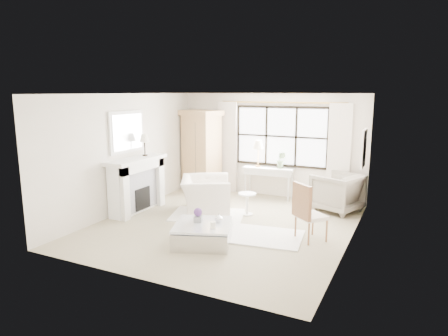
{
  "coord_description": "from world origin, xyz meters",
  "views": [
    {
      "loc": [
        3.48,
        -7.16,
        2.75
      ],
      "look_at": [
        -0.11,
        0.2,
        1.17
      ],
      "focal_mm": 32.0,
      "sensor_mm": 36.0,
      "label": 1
    }
  ],
  "objects_px": {
    "armoire": "(201,150)",
    "club_armchair": "(206,195)",
    "console_table": "(268,182)",
    "coffee_table": "(203,234)"
  },
  "relations": [
    {
      "from": "armoire",
      "to": "console_table",
      "type": "distance_m",
      "value": 2.07
    },
    {
      "from": "armoire",
      "to": "club_armchair",
      "type": "bearing_deg",
      "value": -40.56
    },
    {
      "from": "console_table",
      "to": "club_armchair",
      "type": "bearing_deg",
      "value": -121.13
    },
    {
      "from": "club_armchair",
      "to": "coffee_table",
      "type": "xyz_separation_m",
      "value": [
        0.89,
        -1.76,
        -0.22
      ]
    },
    {
      "from": "armoire",
      "to": "coffee_table",
      "type": "height_order",
      "value": "armoire"
    },
    {
      "from": "club_armchair",
      "to": "coffee_table",
      "type": "distance_m",
      "value": 1.98
    },
    {
      "from": "coffee_table",
      "to": "console_table",
      "type": "bearing_deg",
      "value": 70.31
    },
    {
      "from": "club_armchair",
      "to": "coffee_table",
      "type": "height_order",
      "value": "club_armchair"
    },
    {
      "from": "console_table",
      "to": "coffee_table",
      "type": "xyz_separation_m",
      "value": [
        0.03,
        -3.61,
        -0.22
      ]
    },
    {
      "from": "console_table",
      "to": "club_armchair",
      "type": "distance_m",
      "value": 2.05
    }
  ]
}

